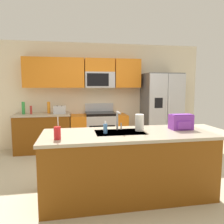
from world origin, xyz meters
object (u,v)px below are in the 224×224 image
object	(u,v)px
refrigerator	(161,110)
drink_cup_red	(57,133)
sink_faucet	(118,119)
soap_dispenser	(105,128)
toaster	(60,110)
bottle_orange	(49,108)
bottle_green	(23,108)
pepper_mill	(31,110)
paper_towel_roll	(139,123)
range_oven	(99,131)
backpack	(181,122)

from	to	relation	value
refrigerator	drink_cup_red	bearing A→B (deg)	-133.47
sink_faucet	soap_dispenser	distance (m)	0.30
toaster	bottle_orange	world-z (taller)	bottle_orange
drink_cup_red	bottle_green	bearing A→B (deg)	109.43
pepper_mill	soap_dispenser	world-z (taller)	pepper_mill
toaster	paper_towel_roll	size ratio (longest dim) A/B	1.17
refrigerator	soap_dispenser	size ratio (longest dim) A/B	10.88
range_oven	drink_cup_red	xyz separation A→B (m)	(-0.82, -2.60, 0.54)
soap_dispenser	paper_towel_roll	size ratio (longest dim) A/B	0.71
sink_faucet	drink_cup_red	bearing A→B (deg)	-153.31
bottle_orange	drink_cup_red	xyz separation A→B (m)	(0.36, -2.66, -0.06)
paper_towel_roll	range_oven	bearing A→B (deg)	97.75
pepper_mill	backpack	xyz separation A→B (m)	(2.53, -2.29, 0.02)
toaster	drink_cup_red	distance (m)	2.55
bottle_green	paper_towel_roll	bearing A→B (deg)	-48.07
pepper_mill	soap_dispenser	size ratio (longest dim) A/B	1.11
drink_cup_red	backpack	bearing A→B (deg)	9.96
sink_faucet	drink_cup_red	world-z (taller)	sink_faucet
toaster	bottle_green	size ratio (longest dim) A/B	1.00
range_oven	toaster	size ratio (longest dim) A/B	4.86
range_oven	soap_dispenser	distance (m)	2.44
bottle_orange	drink_cup_red	bearing A→B (deg)	-82.23
toaster	sink_faucet	world-z (taller)	sink_faucet
refrigerator	sink_faucet	bearing A→B (deg)	-126.50
toaster	bottle_orange	bearing A→B (deg)	156.67
range_oven	drink_cup_red	world-z (taller)	drink_cup_red
pepper_mill	bottle_green	bearing A→B (deg)	179.70
drink_cup_red	toaster	bearing A→B (deg)	92.44
pepper_mill	bottle_green	distance (m)	0.17
toaster	soap_dispenser	world-z (taller)	toaster
range_oven	refrigerator	world-z (taller)	refrigerator
backpack	drink_cup_red	bearing A→B (deg)	-170.04
bottle_orange	paper_towel_roll	world-z (taller)	bottle_orange
refrigerator	paper_towel_roll	size ratio (longest dim) A/B	7.71
pepper_mill	paper_towel_roll	bearing A→B (deg)	-50.41
bottle_orange	sink_faucet	size ratio (longest dim) A/B	0.96
range_oven	pepper_mill	distance (m)	1.67
refrigerator	soap_dispenser	distance (m)	2.91
range_oven	toaster	distance (m)	1.08
paper_towel_roll	drink_cup_red	bearing A→B (deg)	-164.37
pepper_mill	sink_faucet	bearing A→B (deg)	-53.83
bottle_green	drink_cup_red	bearing A→B (deg)	-70.57
pepper_mill	bottle_orange	xyz separation A→B (m)	(0.39, 0.06, 0.04)
bottle_orange	drink_cup_red	size ratio (longest dim) A/B	0.98
backpack	refrigerator	bearing A→B (deg)	74.32
pepper_mill	bottle_orange	world-z (taller)	bottle_orange
drink_cup_red	paper_towel_roll	world-z (taller)	drink_cup_red
backpack	paper_towel_roll	bearing A→B (deg)	179.54
bottle_orange	bottle_green	size ratio (longest dim) A/B	0.96
sink_faucet	toaster	bearing A→B (deg)	114.00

